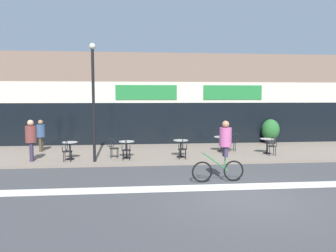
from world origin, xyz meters
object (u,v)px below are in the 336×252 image
Objects in this scene: cafe_chair_1_near at (126,149)px; cafe_chair_1_side at (113,147)px; cafe_chair_4_near at (272,145)px; cyclist_0 at (223,148)px; bistro_table_3 at (221,141)px; planter_pot at (271,131)px; cafe_chair_3_side at (233,141)px; lamp_post at (93,94)px; bistro_table_0 at (70,147)px; bistro_table_2 at (181,145)px; cafe_chair_2_near at (183,148)px; pedestrian_far_end at (31,137)px; cafe_chair_3_near at (225,143)px; cafe_chair_0_near at (67,150)px; bistro_table_4 at (267,143)px; pedestrian_near_end at (41,133)px; bistro_table_1 at (127,146)px.

cafe_chair_1_near is 0.89m from cafe_chair_1_side.
cafe_chair_4_near is 5.24m from cyclist_0.
planter_pot is at bearing 33.87° from bistro_table_3.
lamp_post reaches higher than cafe_chair_3_side.
bistro_table_0 is at bearing -169.00° from bistro_table_3.
bistro_table_2 is at bearing 93.47° from cafe_chair_4_near.
planter_pot is (3.60, 2.42, 0.22)m from bistro_table_3.
planter_pot is at bearing -48.34° from cafe_chair_2_near.
cafe_chair_4_near is at bearing -35.69° from bistro_table_3.
planter_pot is 13.05m from pedestrian_far_end.
bistro_table_2 is (4.96, 0.09, 0.01)m from bistro_table_0.
cafe_chair_3_near is at bearing -90.78° from bistro_table_3.
cafe_chair_3_side is (7.84, 2.03, 0.00)m from cafe_chair_0_near.
planter_pot reaches higher than cafe_chair_3_near.
bistro_table_4 is 0.50× the size of planter_pot.
lamp_post is at bearing -160.78° from bistro_table_3.
bistro_table_3 is 0.84× the size of cafe_chair_1_near.
bistro_table_0 is 7.09m from cyclist_0.
cafe_chair_0_near is 1.00× the size of cafe_chair_1_near.
bistro_table_3 is at bearing -44.38° from cafe_chair_2_near.
pedestrian_near_end reaches higher than bistro_table_2.
cafe_chair_3_near is (-2.06, 0.22, 0.00)m from bistro_table_4.
pedestrian_near_end is at bearing -172.77° from planter_pot.
cyclist_0 is (0.87, -4.08, 0.49)m from bistro_table_2.
cafe_chair_1_near is 1.00× the size of cafe_chair_1_side.
cafe_chair_1_near is at bearing 95.37° from cafe_chair_2_near.
cafe_chair_4_near is at bearing -134.34° from cyclist_0.
cafe_chair_2_near is at bearing -78.90° from cyclist_0.
cafe_chair_0_near is 1.00× the size of cafe_chair_3_near.
cafe_chair_3_near is 1.00× the size of cafe_chair_4_near.
cafe_chair_1_near and cafe_chair_4_near have the same top height.
lamp_post reaches higher than bistro_table_4.
cyclist_0 is at bearing -50.56° from bistro_table_1.
cafe_chair_3_near and cafe_chair_4_near have the same top height.
bistro_table_0 is at bearing -37.58° from cyclist_0.
planter_pot is (5.86, 3.73, 0.20)m from bistro_table_2.
pedestrian_near_end reaches higher than cafe_chair_0_near.
cafe_chair_3_side is (2.89, 1.94, 0.00)m from cafe_chair_2_near.
bistro_table_4 is 6.87m from cafe_chair_1_near.
bistro_table_2 is at bearing -81.11° from cyclist_0.
bistro_table_0 is 2.54m from cafe_chair_1_near.
cafe_chair_0_near is at bearing 136.53° from pedestrian_near_end.
planter_pot is at bearing -159.33° from pedestrian_near_end.
lamp_post is 3.11× the size of pedestrian_near_end.
bistro_table_2 is at bearing 0.29° from bistro_table_1.
cafe_chair_0_near is at bearing -164.21° from bistro_table_1.
cafe_chair_3_side is (0.63, 0.62, 0.00)m from cafe_chair_3_near.
pedestrian_near_end is (-1.85, 2.84, 0.43)m from cafe_chair_0_near.
bistro_table_1 is 4.09m from pedestrian_far_end.
cyclist_0 is at bearing 144.43° from cafe_chair_4_near.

